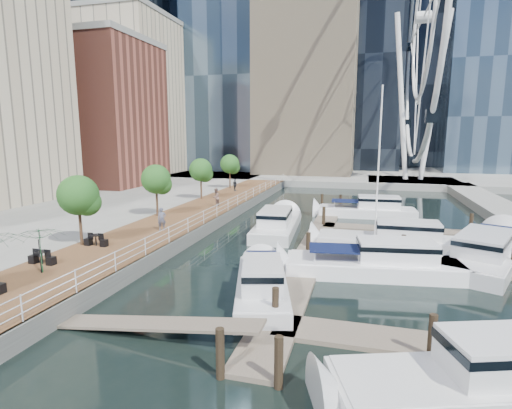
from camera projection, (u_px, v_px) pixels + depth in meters
The scene contains 16 objects.
ground at pixel (225, 302), 19.69m from camera, with size 520.00×520.00×0.00m, color black.
boardwalk at pixel (187, 220), 36.21m from camera, with size 6.00×60.00×1.00m, color brown.
seawall at pixel (218, 222), 35.43m from camera, with size 0.25×60.00×1.00m, color #595954.
land_far at pixel (343, 162), 116.56m from camera, with size 200.00×114.00×1.00m, color gray.
pier at pixel (412, 183), 65.39m from camera, with size 14.00×12.00×1.00m, color gray.
railing at pixel (217, 211), 35.28m from camera, with size 0.10×60.00×1.05m, color white, non-canonical shape.
floating_docks at pixel (385, 249), 27.02m from camera, with size 16.00×34.00×2.60m.
midrise_condos at pixel (49, 94), 51.63m from camera, with size 19.00×67.00×28.00m.
ferris_wheel at pixel (423, 18), 61.07m from camera, with size 5.80×45.60×47.80m.
street_trees at pixel (156, 179), 35.24m from camera, with size 2.60×42.60×4.60m.
cafe_tables at pixel (18, 270), 20.26m from camera, with size 2.50×13.70×0.74m.
yacht_foreground at pixel (373, 275), 23.44m from camera, with size 2.99×11.15×2.15m, color white, non-canonical shape.
pedestrian_near at pixel (162, 219), 30.16m from camera, with size 0.63×0.41×1.73m, color #4D5167.
pedestrian_mid at pixel (216, 197), 40.50m from camera, with size 0.89×0.69×1.83m, color #7B5E55.
pedestrian_far at pixel (235, 185), 51.70m from camera, with size 0.93×0.39×1.59m, color #2F343A.
moored_yachts at pixel (382, 252), 28.14m from camera, with size 21.23×33.30×11.50m.
Camera 1 is at (6.40, -17.52, 8.08)m, focal length 28.00 mm.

